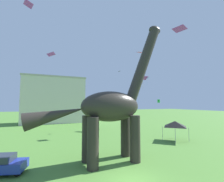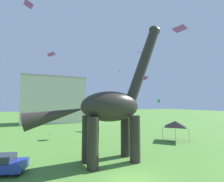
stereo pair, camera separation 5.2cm
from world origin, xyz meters
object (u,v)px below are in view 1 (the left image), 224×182
at_px(kite_mid_right, 140,52).
at_px(kite_near_high, 180,29).
at_px(kite_mid_left, 105,111).
at_px(kite_high_right, 51,54).
at_px(kite_near_low, 143,78).
at_px(kite_far_left, 147,79).
at_px(kite_high_left, 119,71).
at_px(kite_drifting, 28,4).
at_px(festival_canopy_tent, 175,124).
at_px(dinosaur_sculpture, 110,106).
at_px(kite_trailing, 159,101).

xyz_separation_m(kite_mid_right, kite_near_high, (-1.84, -12.43, -0.68)).
relative_size(kite_mid_right, kite_mid_left, 0.45).
relative_size(kite_near_high, kite_high_right, 1.04).
bearing_deg(kite_near_low, kite_far_left, 52.67).
relative_size(kite_high_left, kite_drifting, 0.60).
bearing_deg(kite_high_left, kite_high_right, -163.24).
relative_size(festival_canopy_tent, kite_far_left, 1.37).
bearing_deg(kite_far_left, kite_mid_left, -169.99).
distance_m(dinosaur_sculpture, kite_high_left, 22.11).
xyz_separation_m(kite_near_low, kite_mid_left, (1.49, 16.54, -4.77)).
height_order(kite_high_left, kite_mid_left, kite_high_left).
bearing_deg(kite_far_left, kite_near_low, -127.33).
xyz_separation_m(kite_trailing, kite_near_high, (-4.12, -9.53, 9.85)).
relative_size(kite_near_high, kite_far_left, 0.84).
xyz_separation_m(festival_canopy_tent, kite_mid_right, (-0.20, 9.03, 14.22)).
bearing_deg(dinosaur_sculpture, kite_high_left, 83.95).
xyz_separation_m(kite_far_left, kite_near_low, (-14.34, -18.80, -3.62)).
xyz_separation_m(kite_drifting, kite_near_low, (12.67, -2.62, -7.57)).
relative_size(kite_trailing, kite_mid_right, 0.44).
distance_m(dinosaur_sculpture, kite_near_low, 5.78).
height_order(kite_drifting, kite_near_low, kite_drifting).
relative_size(kite_trailing, kite_drifting, 0.49).
relative_size(festival_canopy_tent, kite_near_high, 1.62).
height_order(dinosaur_sculpture, kite_far_left, dinosaur_sculpture).
relative_size(kite_high_right, kite_mid_left, 0.57).
bearing_deg(kite_high_right, kite_mid_right, -1.00).
distance_m(dinosaur_sculpture, kite_mid_right, 21.46).
bearing_deg(kite_high_right, festival_canopy_tent, -27.31).
distance_m(kite_mid_right, kite_mid_left, 14.91).
distance_m(kite_trailing, kite_drifting, 25.96).
height_order(dinosaur_sculpture, kite_near_low, dinosaur_sculpture).
bearing_deg(kite_trailing, festival_canopy_tent, -108.73).
relative_size(dinosaur_sculpture, kite_drifting, 11.53).
height_order(kite_trailing, kite_high_left, kite_high_left).
bearing_deg(festival_canopy_tent, kite_far_left, 68.37).
xyz_separation_m(kite_high_left, kite_drifting, (-18.01, -14.56, 3.02)).
distance_m(kite_drifting, kite_mid_left, 23.38).
height_order(kite_mid_right, kite_mid_left, kite_mid_right).
bearing_deg(kite_high_right, kite_drifting, -105.47).
bearing_deg(kite_far_left, dinosaur_sculpture, -133.88).
distance_m(kite_trailing, kite_near_low, 14.13).
bearing_deg(kite_drifting, kite_near_high, -8.38).
bearing_deg(dinosaur_sculpture, kite_trailing, 57.46).
height_order(dinosaur_sculpture, kite_drifting, kite_drifting).
bearing_deg(kite_high_left, kite_mid_left, -170.38).
height_order(kite_far_left, kite_mid_left, kite_far_left).
bearing_deg(festival_canopy_tent, kite_trailing, 71.27).
bearing_deg(kite_far_left, kite_high_right, -165.64).
bearing_deg(kite_mid_left, kite_trailing, -39.24).
height_order(kite_trailing, kite_near_high, kite_near_high).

